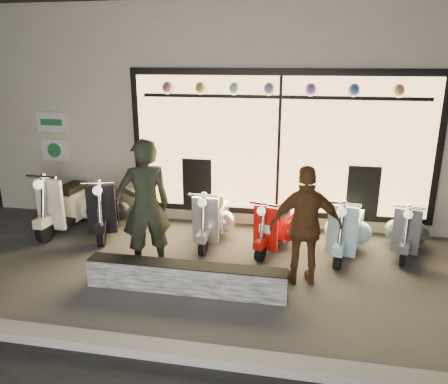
# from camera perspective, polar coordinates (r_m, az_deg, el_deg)

# --- Properties ---
(ground) EXTENTS (40.00, 40.00, 0.00)m
(ground) POSITION_cam_1_polar(r_m,az_deg,el_deg) (6.62, -1.55, -10.20)
(ground) COLOR #383533
(ground) RESTS_ON ground
(kerb) EXTENTS (40.00, 0.25, 0.12)m
(kerb) POSITION_cam_1_polar(r_m,az_deg,el_deg) (4.95, -6.82, -19.98)
(kerb) COLOR slate
(kerb) RESTS_ON ground
(shop_building) EXTENTS (10.20, 6.23, 4.20)m
(shop_building) POSITION_cam_1_polar(r_m,az_deg,el_deg) (10.84, 4.14, 12.09)
(shop_building) COLOR beige
(shop_building) RESTS_ON ground
(graffiti_barrier) EXTENTS (2.73, 0.28, 0.40)m
(graffiti_barrier) POSITION_cam_1_polar(r_m,az_deg,el_deg) (6.02, -5.01, -11.08)
(graffiti_barrier) COLOR black
(graffiti_barrier) RESTS_ON ground
(scooter_silver) EXTENTS (0.43, 1.33, 0.96)m
(scooter_silver) POSITION_cam_1_polar(r_m,az_deg,el_deg) (7.58, -1.52, -3.38)
(scooter_silver) COLOR black
(scooter_silver) RESTS_ON ground
(scooter_red) EXTENTS (0.65, 1.25, 0.89)m
(scooter_red) POSITION_cam_1_polar(r_m,az_deg,el_deg) (7.33, 6.91, -4.45)
(scooter_red) COLOR black
(scooter_red) RESTS_ON ground
(scooter_black) EXTENTS (0.77, 1.48, 1.06)m
(scooter_black) POSITION_cam_1_polar(r_m,az_deg,el_deg) (8.26, -15.06, -1.95)
(scooter_black) COLOR black
(scooter_black) RESTS_ON ground
(scooter_cream) EXTENTS (0.56, 1.56, 1.12)m
(scooter_cream) POSITION_cam_1_polar(r_m,az_deg,el_deg) (8.63, -19.37, -1.36)
(scooter_cream) COLOR black
(scooter_cream) RESTS_ON ground
(scooter_blue) EXTENTS (0.65, 1.39, 0.99)m
(scooter_blue) POSITION_cam_1_polar(r_m,az_deg,el_deg) (7.37, 15.76, -4.57)
(scooter_blue) COLOR black
(scooter_blue) RESTS_ON ground
(scooter_grey) EXTENTS (0.59, 1.26, 0.90)m
(scooter_grey) POSITION_cam_1_polar(r_m,az_deg,el_deg) (7.76, 22.73, -4.47)
(scooter_grey) COLOR black
(scooter_grey) RESTS_ON ground
(man) EXTENTS (0.86, 0.77, 1.97)m
(man) POSITION_cam_1_polar(r_m,az_deg,el_deg) (6.42, -10.20, -1.81)
(man) COLOR black
(man) RESTS_ON ground
(woman) EXTENTS (1.05, 0.58, 1.69)m
(woman) POSITION_cam_1_polar(r_m,az_deg,el_deg) (6.06, 10.65, -4.41)
(woman) COLOR #57351B
(woman) RESTS_ON ground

